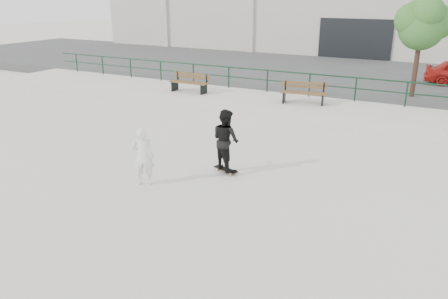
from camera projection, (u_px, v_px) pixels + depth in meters
The scene contains 10 objects.
ground at pixel (136, 195), 10.98m from camera, with size 120.00×120.00×0.00m, color silver.
ledge at pixel (276, 106), 18.79m from camera, with size 30.00×3.00×0.50m, color beige.
parking_strip at pixel (330, 75), 25.85m from camera, with size 60.00×14.00×0.50m, color #3D3D3D.
railing at pixel (288, 78), 19.53m from camera, with size 28.00×0.06×1.03m.
bench_left at pixel (190, 83), 20.09m from camera, with size 1.89×0.57×0.87m.
bench_right at pixel (304, 93), 18.00m from camera, with size 1.97×0.93×0.87m.
tree at pixel (423, 22), 18.29m from camera, with size 2.37×2.11×4.22m.
skateboard at pixel (226, 169), 12.41m from camera, with size 0.81×0.39×0.09m.
standing_skater at pixel (226, 140), 12.11m from camera, with size 0.84×0.66×1.74m, color black.
seated_skater at pixel (143, 156), 11.37m from camera, with size 0.58×0.38×1.58m, color white.
Camera 1 is at (6.65, -7.73, 4.78)m, focal length 35.00 mm.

